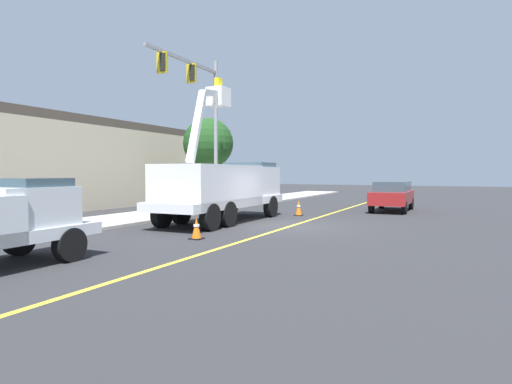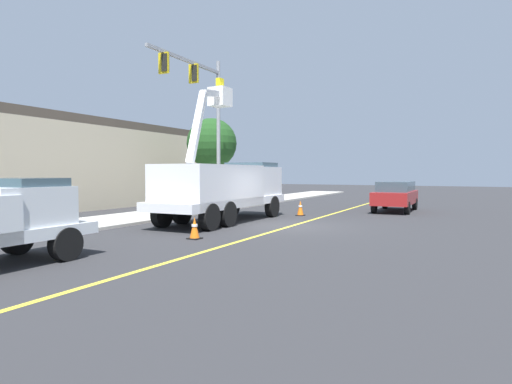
{
  "view_description": "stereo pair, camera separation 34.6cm",
  "coord_description": "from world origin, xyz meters",
  "px_view_note": "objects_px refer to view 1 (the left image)",
  "views": [
    {
      "loc": [
        -16.28,
        -6.72,
        2.19
      ],
      "look_at": [
        -0.62,
        1.29,
        1.4
      ],
      "focal_mm": 30.21,
      "sensor_mm": 36.0,
      "label": 1
    },
    {
      "loc": [
        -16.12,
        -7.03,
        2.19
      ],
      "look_at": [
        -0.62,
        1.29,
        1.4
      ],
      "focal_mm": 30.21,
      "sensor_mm": 36.0,
      "label": 2
    }
  ],
  "objects_px": {
    "traffic_cone_mid_rear": "(299,208)",
    "traffic_signal_mast": "(200,104)",
    "utility_bucket_truck": "(223,186)",
    "traffic_cone_mid_front": "(196,228)",
    "passing_minivan": "(392,194)"
  },
  "relations": [
    {
      "from": "passing_minivan",
      "to": "traffic_cone_mid_rear",
      "type": "relative_size",
      "value": 6.19
    },
    {
      "from": "utility_bucket_truck",
      "to": "passing_minivan",
      "type": "distance_m",
      "value": 10.64
    },
    {
      "from": "passing_minivan",
      "to": "utility_bucket_truck",
      "type": "bearing_deg",
      "value": 146.55
    },
    {
      "from": "utility_bucket_truck",
      "to": "traffic_cone_mid_rear",
      "type": "xyz_separation_m",
      "value": [
        4.01,
        -2.04,
        -1.22
      ]
    },
    {
      "from": "traffic_cone_mid_rear",
      "to": "traffic_signal_mast",
      "type": "xyz_separation_m",
      "value": [
        -0.78,
        5.5,
        5.58
      ]
    },
    {
      "from": "traffic_cone_mid_rear",
      "to": "traffic_signal_mast",
      "type": "height_order",
      "value": "traffic_signal_mast"
    },
    {
      "from": "utility_bucket_truck",
      "to": "passing_minivan",
      "type": "height_order",
      "value": "utility_bucket_truck"
    },
    {
      "from": "traffic_cone_mid_rear",
      "to": "traffic_cone_mid_front",
      "type": "bearing_deg",
      "value": 179.19
    },
    {
      "from": "passing_minivan",
      "to": "traffic_signal_mast",
      "type": "height_order",
      "value": "traffic_signal_mast"
    },
    {
      "from": "utility_bucket_truck",
      "to": "traffic_cone_mid_front",
      "type": "height_order",
      "value": "utility_bucket_truck"
    },
    {
      "from": "utility_bucket_truck",
      "to": "traffic_cone_mid_front",
      "type": "bearing_deg",
      "value": -158.43
    },
    {
      "from": "utility_bucket_truck",
      "to": "passing_minivan",
      "type": "relative_size",
      "value": 1.7
    },
    {
      "from": "passing_minivan",
      "to": "traffic_signal_mast",
      "type": "bearing_deg",
      "value": 121.17
    },
    {
      "from": "traffic_signal_mast",
      "to": "utility_bucket_truck",
      "type": "bearing_deg",
      "value": -132.99
    },
    {
      "from": "utility_bucket_truck",
      "to": "traffic_signal_mast",
      "type": "bearing_deg",
      "value": 47.01
    }
  ]
}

